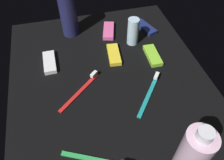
# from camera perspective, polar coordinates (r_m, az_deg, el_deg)

# --- Properties ---
(ground_plane) EXTENTS (0.84, 0.64, 0.01)m
(ground_plane) POSITION_cam_1_polar(r_m,az_deg,el_deg) (0.73, -0.00, -1.86)
(ground_plane) COLOR black
(lotion_bottle) EXTENTS (0.06, 0.06, 0.19)m
(lotion_bottle) POSITION_cam_1_polar(r_m,az_deg,el_deg) (0.90, -10.85, 15.85)
(lotion_bottle) COLOR #1D1E47
(lotion_bottle) RESTS_ON ground_plane
(bodywash_bottle) EXTENTS (0.06, 0.06, 0.19)m
(bodywash_bottle) POSITION_cam_1_polar(r_m,az_deg,el_deg) (0.54, 19.35, -17.39)
(bodywash_bottle) COLOR silver
(bodywash_bottle) RESTS_ON ground_plane
(deodorant_stick) EXTENTS (0.04, 0.04, 0.10)m
(deodorant_stick) POSITION_cam_1_polar(r_m,az_deg,el_deg) (0.85, 5.27, 11.98)
(deodorant_stick) COLOR silver
(deodorant_stick) RESTS_ON ground_plane
(toothbrush_green) EXTENTS (0.09, 0.17, 0.02)m
(toothbrush_green) POSITION_cam_1_polar(r_m,az_deg,el_deg) (0.60, -2.91, -19.41)
(toothbrush_green) COLOR green
(toothbrush_green) RESTS_ON ground_plane
(toothbrush_red) EXTENTS (0.13, 0.14, 0.02)m
(toothbrush_red) POSITION_cam_1_polar(r_m,az_deg,el_deg) (0.72, -7.61, -2.09)
(toothbrush_red) COLOR red
(toothbrush_red) RESTS_ON ground_plane
(toothbrush_teal) EXTENTS (0.15, 0.12, 0.02)m
(toothbrush_teal) POSITION_cam_1_polar(r_m,az_deg,el_deg) (0.72, 9.48, -2.86)
(toothbrush_teal) COLOR teal
(toothbrush_teal) RESTS_ON ground_plane
(snack_bar_navy) EXTENTS (0.11, 0.07, 0.01)m
(snack_bar_navy) POSITION_cam_1_polar(r_m,az_deg,el_deg) (0.96, 8.28, 12.90)
(snack_bar_navy) COLOR navy
(snack_bar_navy) RESTS_ON ground_plane
(snack_bar_lime) EXTENTS (0.11, 0.04, 0.01)m
(snack_bar_lime) POSITION_cam_1_polar(r_m,az_deg,el_deg) (0.83, 10.11, 6.08)
(snack_bar_lime) COLOR #8CD133
(snack_bar_lime) RESTS_ON ground_plane
(snack_bar_yellow) EXTENTS (0.11, 0.05, 0.01)m
(snack_bar_yellow) POSITION_cam_1_polar(r_m,az_deg,el_deg) (0.82, 0.46, 6.39)
(snack_bar_yellow) COLOR yellow
(snack_bar_yellow) RESTS_ON ground_plane
(snack_bar_pink) EXTENTS (0.11, 0.07, 0.01)m
(snack_bar_pink) POSITION_cam_1_polar(r_m,az_deg,el_deg) (0.93, -0.87, 12.22)
(snack_bar_pink) COLOR #E55999
(snack_bar_pink) RESTS_ON ground_plane
(snack_bar_white) EXTENTS (0.10, 0.04, 0.01)m
(snack_bar_white) POSITION_cam_1_polar(r_m,az_deg,el_deg) (0.82, -15.34, 4.30)
(snack_bar_white) COLOR white
(snack_bar_white) RESTS_ON ground_plane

